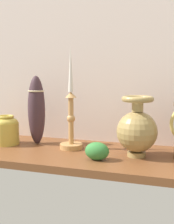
% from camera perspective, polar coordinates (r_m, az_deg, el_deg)
% --- Properties ---
extents(ground_plane, '(1.00, 0.36, 0.02)m').
position_cam_1_polar(ground_plane, '(1.00, 0.65, -8.71)').
color(ground_plane, brown).
extents(back_wall, '(1.20, 0.02, 0.65)m').
position_cam_1_polar(back_wall, '(1.14, 3.51, 10.37)').
color(back_wall, beige).
rests_on(back_wall, ground_plane).
extents(candlestick_tall_left, '(0.08, 0.08, 0.37)m').
position_cam_1_polar(candlestick_tall_left, '(1.03, -3.21, -1.26)').
color(candlestick_tall_left, tan).
rests_on(candlestick_tall_left, ground_plane).
extents(brass_vase_bulbous, '(0.13, 0.13, 0.20)m').
position_cam_1_polar(brass_vase_bulbous, '(0.94, 9.97, -3.36)').
color(brass_vase_bulbous, '#A0844C').
rests_on(brass_vase_bulbous, ground_plane).
extents(brass_vase_jar, '(0.10, 0.10, 0.11)m').
position_cam_1_polar(brass_vase_jar, '(1.14, -15.86, -3.38)').
color(brass_vase_jar, gold).
rests_on(brass_vase_jar, ground_plane).
extents(tall_ceramic_vase, '(0.07, 0.07, 0.26)m').
position_cam_1_polar(tall_ceramic_vase, '(1.11, -10.03, 0.43)').
color(tall_ceramic_vase, '#3C282F').
rests_on(tall_ceramic_vase, ground_plane).
extents(ivy_sprig, '(0.08, 0.05, 0.06)m').
position_cam_1_polar(ivy_sprig, '(0.90, 2.01, -7.80)').
color(ivy_sprig, '#347C36').
rests_on(ivy_sprig, ground_plane).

